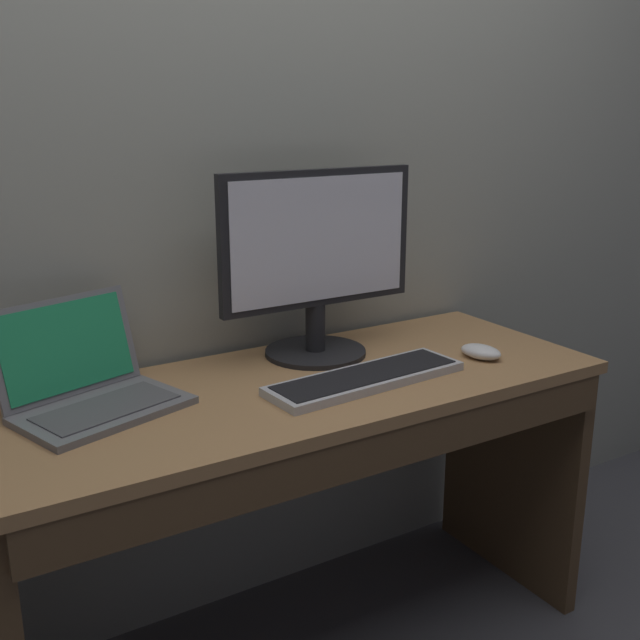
% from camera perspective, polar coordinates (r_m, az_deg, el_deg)
% --- Properties ---
extents(desk, '(1.45, 0.56, 0.74)m').
position_cam_1_polar(desk, '(1.84, -1.17, -10.80)').
color(desk, '#A87A4C').
rests_on(desk, ground).
extents(laptop_space_gray, '(0.40, 0.35, 0.22)m').
position_cam_1_polar(laptop_space_gray, '(1.67, -16.91, -4.73)').
color(laptop_space_gray, slate).
rests_on(laptop_space_gray, desk).
extents(external_monitor, '(0.53, 0.26, 0.47)m').
position_cam_1_polar(external_monitor, '(1.88, -0.18, 4.54)').
color(external_monitor, black).
rests_on(external_monitor, desk).
extents(wired_keyboard, '(0.50, 0.18, 0.02)m').
position_cam_1_polar(wired_keyboard, '(1.76, 3.47, -4.36)').
color(wired_keyboard, '#BCBCC1').
rests_on(wired_keyboard, desk).
extents(computer_mouse, '(0.09, 0.12, 0.03)m').
position_cam_1_polar(computer_mouse, '(1.96, 11.97, -2.34)').
color(computer_mouse, white).
rests_on(computer_mouse, desk).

